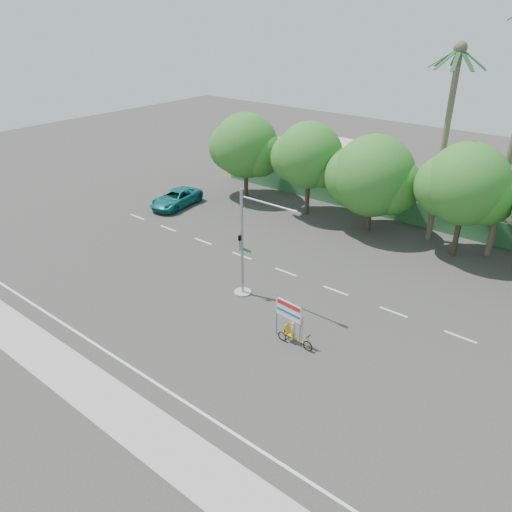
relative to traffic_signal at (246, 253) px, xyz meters
The scene contains 12 objects.
ground 5.40m from the traffic_signal, 61.13° to the right, with size 120.00×120.00×0.00m, color #33302D.
sidewalk_near 12.04m from the traffic_signal, 79.17° to the right, with size 50.00×2.40×0.12m, color gray.
fence 17.76m from the traffic_signal, 82.85° to the left, with size 38.00×0.08×2.00m, color #336B3D.
building_left 23.38m from the traffic_signal, 109.52° to the left, with size 12.00×8.00×4.00m, color beige.
tree_far_left 18.45m from the traffic_signal, 130.22° to the left, with size 7.14×6.00×7.96m.
tree_left 14.99m from the traffic_signal, 109.08° to the left, with size 6.66×5.60×8.07m.
tree_center 14.15m from the traffic_signal, 85.33° to the left, with size 7.62×6.40×7.85m.
tree_right 16.38m from the traffic_signal, 59.83° to the left, with size 6.90×5.80×8.36m.
palm_short 17.56m from the traffic_signal, 69.84° to the left, with size 3.73×3.79×14.45m.
traffic_signal is the anchor object (origin of this frame).
trike_billboard 5.91m from the traffic_signal, 23.77° to the right, with size 2.58×0.65×2.54m.
pickup_truck 17.21m from the traffic_signal, 152.10° to the left, with size 2.51×5.44×1.51m, color #0E6564.
Camera 1 is at (15.51, -16.80, 16.43)m, focal length 35.00 mm.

